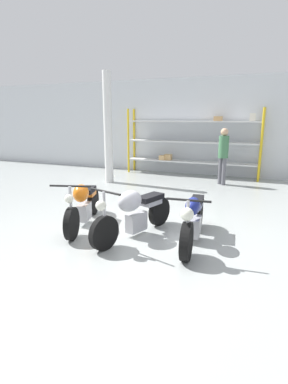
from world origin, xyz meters
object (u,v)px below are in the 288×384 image
Objects in this scene: person_browsing at (223,152)px; motorcycle_blue at (193,219)px; motorcycle_silver at (135,211)px; motorcycle_orange at (83,204)px; shelving_rack at (192,141)px.

motorcycle_blue is at bearing 44.02° from person_browsing.
motorcycle_silver is at bearing 32.20° from person_browsing.
motorcycle_silver reaches higher than motorcycle_blue.
motorcycle_blue is 1.12× the size of person_browsing.
motorcycle_blue is at bearing 114.07° from motorcycle_silver.
motorcycle_orange is 1.21m from motorcycle_silver.
shelving_rack is at bearing -171.50° from motorcycle_blue.
person_browsing is (-0.22, 5.01, 0.66)m from motorcycle_blue.
motorcycle_orange is 1.11× the size of person_browsing.
shelving_rack is at bearing -158.71° from motorcycle_silver.
motorcycle_blue is (1.06, 0.13, -0.06)m from motorcycle_silver.
motorcycle_blue is at bearing 73.12° from motorcycle_orange.
shelving_rack is 6.41m from motorcycle_silver.
motorcycle_orange is 0.98× the size of motorcycle_silver.
shelving_rack is at bearing 156.64° from motorcycle_orange.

